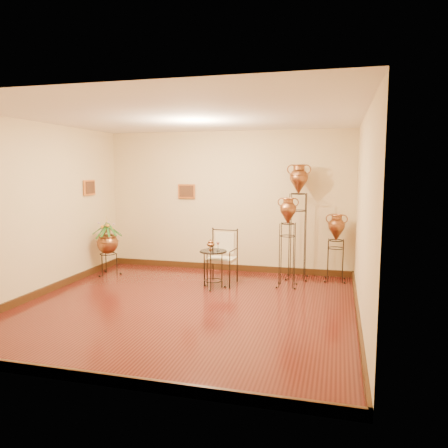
% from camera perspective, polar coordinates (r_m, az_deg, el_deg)
% --- Properties ---
extents(ground, '(5.00, 5.00, 0.00)m').
position_cam_1_polar(ground, '(6.70, -4.99, -10.66)').
color(ground, '#561A14').
rests_on(ground, ground).
extents(room_shell, '(5.02, 5.02, 2.81)m').
position_cam_1_polar(room_shell, '(6.40, -5.19, 4.30)').
color(room_shell, beige).
rests_on(room_shell, ground).
extents(amphora_tall, '(0.43, 0.43, 2.16)m').
position_cam_1_polar(amphora_tall, '(8.22, 9.63, 0.46)').
color(amphora_tall, black).
rests_on(amphora_tall, ground).
extents(amphora_mid, '(0.43, 0.43, 1.58)m').
position_cam_1_polar(amphora_mid, '(7.67, 8.29, -2.29)').
color(amphora_mid, black).
rests_on(amphora_mid, ground).
extents(amphora_short, '(0.44, 0.44, 1.26)m').
position_cam_1_polar(amphora_short, '(8.27, 14.39, -2.96)').
color(amphora_short, black).
rests_on(amphora_short, ground).
extents(planter_urn, '(0.66, 0.66, 1.20)m').
position_cam_1_polar(planter_urn, '(8.78, -14.97, -2.13)').
color(planter_urn, black).
rests_on(planter_urn, ground).
extents(armchair, '(0.58, 0.55, 0.97)m').
position_cam_1_polar(armchair, '(7.81, -0.39, -4.38)').
color(armchair, black).
rests_on(armchair, ground).
extents(side_table, '(0.61, 0.61, 0.84)m').
position_cam_1_polar(side_table, '(7.57, -1.41, -5.84)').
color(side_table, black).
rests_on(side_table, ground).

